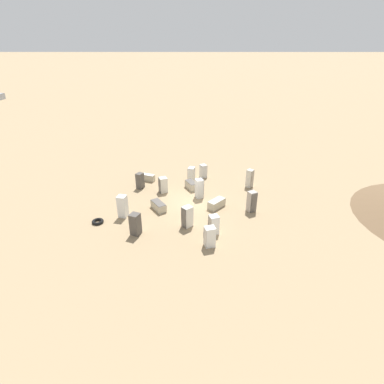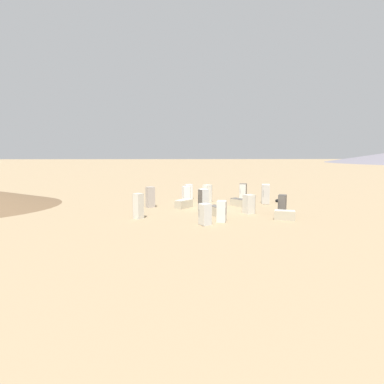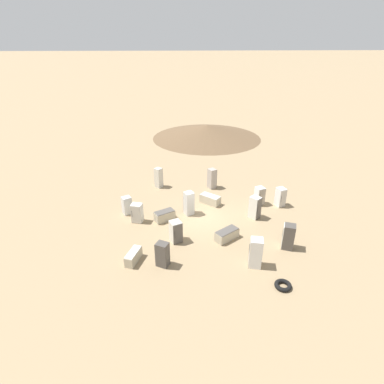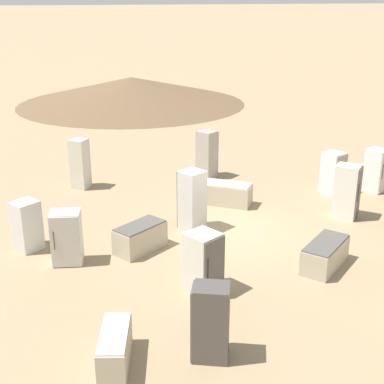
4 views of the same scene
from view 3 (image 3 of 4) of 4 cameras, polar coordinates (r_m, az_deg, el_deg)
ground_plane at (r=23.59m, az=1.67°, el=-4.79°), size 1000.00×1000.00×0.00m
dirt_mound at (r=43.54m, az=2.82°, el=11.44°), size 15.38×15.38×1.78m
discarded_fridge_0 at (r=23.59m, az=11.90°, el=-2.90°), size 0.97×0.99×1.79m
discarded_fridge_1 at (r=23.56m, az=-0.62°, el=-2.14°), size 0.87×0.88×1.91m
discarded_fridge_2 at (r=19.39m, az=-11.09°, el=-11.96°), size 1.05×1.56×0.73m
discarded_fridge_3 at (r=27.90m, az=3.84°, el=2.57°), size 0.87×0.88×1.89m
discarded_fridge_4 at (r=23.03m, az=-10.42°, el=-3.94°), size 0.94×0.84×1.50m
discarded_fridge_5 at (r=20.81m, az=17.88°, el=-8.10°), size 0.95×0.91×1.77m
discarded_fridge_6 at (r=21.08m, az=6.65°, el=-8.06°), size 1.85×1.57×0.72m
discarded_fridge_7 at (r=23.10m, az=-5.24°, el=-4.52°), size 1.69×1.35×0.78m
discarded_fridge_8 at (r=18.57m, az=-5.65°, el=-11.74°), size 0.92×0.86×1.62m
discarded_fridge_9 at (r=25.87m, az=16.50°, el=-0.93°), size 0.80×0.90×1.60m
discarded_fridge_10 at (r=25.37m, az=3.48°, el=-1.41°), size 1.78×1.72×0.77m
discarded_fridge_11 at (r=24.28m, az=-12.31°, el=-2.48°), size 0.89×0.89×1.46m
discarded_fridge_12 at (r=20.55m, az=-3.09°, el=-7.52°), size 0.94×0.97×1.55m
discarded_fridge_13 at (r=18.74m, az=12.04°, el=-11.25°), size 0.88×0.86×1.94m
discarded_fridge_14 at (r=28.18m, az=-6.37°, el=2.73°), size 0.83×0.83×1.89m
discarded_fridge_15 at (r=25.65m, az=12.74°, el=-0.74°), size 0.84×0.88×1.56m
scrap_tire at (r=18.26m, az=16.95°, el=-16.64°), size 0.96×0.96×0.24m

